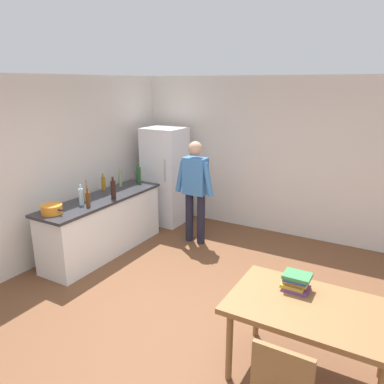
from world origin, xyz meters
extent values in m
plane|color=brown|center=(0.00, 0.00, 0.00)|extent=(14.00, 14.00, 0.00)
cube|color=silver|center=(0.00, 3.00, 1.35)|extent=(6.40, 0.12, 2.70)
cube|color=silver|center=(-2.60, 0.20, 1.35)|extent=(0.12, 5.60, 2.70)
cube|color=white|center=(-2.00, 0.80, 0.43)|extent=(0.60, 2.12, 0.86)
cube|color=#2D2D33|center=(-2.00, 0.80, 0.88)|extent=(0.64, 2.20, 0.04)
cube|color=white|center=(-1.90, 2.40, 0.90)|extent=(0.70, 0.64, 1.80)
cylinder|color=#B2B2B7|center=(-1.68, 2.06, 1.10)|extent=(0.02, 0.02, 0.40)
cylinder|color=#1E1E2D|center=(-1.06, 1.85, 0.42)|extent=(0.13, 0.13, 0.84)
cylinder|color=#1E1E2D|center=(-0.84, 1.85, 0.42)|extent=(0.13, 0.13, 0.84)
cube|color=#3D75B7|center=(-0.95, 1.85, 1.14)|extent=(0.38, 0.22, 0.60)
sphere|color=tan|center=(-0.95, 1.85, 1.59)|extent=(0.22, 0.22, 0.22)
cylinder|color=#3D75B7|center=(-1.20, 1.81, 1.12)|extent=(0.20, 0.09, 0.55)
cylinder|color=#3D75B7|center=(-0.70, 1.81, 1.12)|extent=(0.20, 0.09, 0.55)
cube|color=olive|center=(1.40, -0.30, 0.72)|extent=(1.40, 0.90, 0.05)
cylinder|color=olive|center=(0.80, -0.65, 0.35)|extent=(0.06, 0.06, 0.70)
cylinder|color=olive|center=(0.80, 0.05, 0.35)|extent=(0.06, 0.06, 0.70)
cube|color=olive|center=(1.40, -1.16, 0.70)|extent=(0.42, 0.04, 0.42)
cylinder|color=orange|center=(-2.07, -0.07, 0.96)|extent=(0.28, 0.28, 0.12)
cube|color=black|center=(-2.24, -0.07, 0.98)|extent=(0.06, 0.03, 0.02)
cube|color=black|center=(-1.90, -0.07, 0.98)|extent=(0.06, 0.03, 0.02)
cylinder|color=tan|center=(-2.09, 0.58, 0.97)|extent=(0.11, 0.11, 0.14)
cylinder|color=olive|center=(-2.07, 0.59, 1.11)|extent=(0.02, 0.05, 0.22)
cylinder|color=olive|center=(-2.07, 0.57, 1.11)|extent=(0.02, 0.04, 0.22)
cylinder|color=black|center=(-1.80, 0.85, 1.04)|extent=(0.08, 0.08, 0.28)
cylinder|color=black|center=(-1.80, 0.85, 1.21)|extent=(0.03, 0.03, 0.06)
cylinder|color=gray|center=(-2.16, 1.44, 1.03)|extent=(0.06, 0.06, 0.26)
cylinder|color=gray|center=(-2.16, 1.44, 1.19)|extent=(0.02, 0.02, 0.06)
cylinder|color=#996619|center=(-2.25, 1.12, 1.01)|extent=(0.06, 0.06, 0.22)
cylinder|color=#996619|center=(-2.25, 1.12, 1.15)|extent=(0.03, 0.03, 0.06)
cylinder|color=#5B3314|center=(-1.87, 0.39, 1.00)|extent=(0.06, 0.06, 0.20)
cylinder|color=#5B3314|center=(-1.87, 0.39, 1.13)|extent=(0.02, 0.02, 0.06)
cylinder|color=#1E5123|center=(-2.04, 1.78, 1.04)|extent=(0.08, 0.08, 0.28)
cylinder|color=#1E5123|center=(-2.04, 1.78, 1.21)|extent=(0.03, 0.03, 0.06)
cylinder|color=silver|center=(-1.99, 0.39, 1.02)|extent=(0.07, 0.07, 0.24)
cylinder|color=silver|center=(-1.99, 0.39, 1.17)|extent=(0.03, 0.03, 0.06)
cube|color=#753D7F|center=(1.22, -0.11, 0.76)|extent=(0.22, 0.20, 0.03)
cube|color=gold|center=(1.19, -0.11, 0.79)|extent=(0.21, 0.16, 0.03)
cube|color=orange|center=(1.21, -0.09, 0.83)|extent=(0.22, 0.16, 0.04)
cube|color=#284C8E|center=(1.21, -0.12, 0.86)|extent=(0.21, 0.14, 0.03)
cube|color=#387A47|center=(1.22, -0.11, 0.90)|extent=(0.24, 0.19, 0.03)
camera|label=1|loc=(1.89, -3.23, 2.59)|focal=34.91mm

